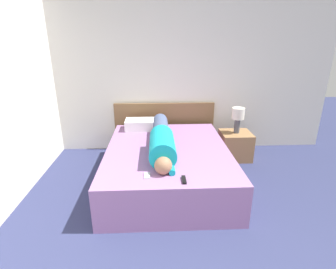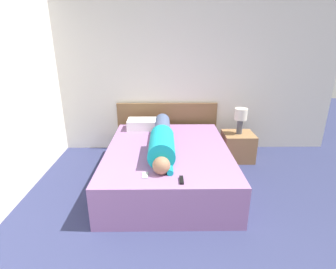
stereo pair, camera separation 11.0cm
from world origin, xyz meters
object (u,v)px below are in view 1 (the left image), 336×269
(nightstand, at_px, (235,145))
(table_lamp, at_px, (238,116))
(bed, at_px, (167,165))
(person_lying, at_px, (162,140))
(pillow_near_headboard, at_px, (144,124))
(tv_remote, at_px, (184,180))
(cell_phone, at_px, (147,176))

(nightstand, height_order, table_lamp, table_lamp)
(bed, distance_m, person_lying, 0.40)
(pillow_near_headboard, xyz_separation_m, tv_remote, (0.48, -1.69, -0.07))
(tv_remote, distance_m, cell_phone, 0.40)
(pillow_near_headboard, bearing_deg, cell_phone, -86.58)
(table_lamp, bearing_deg, tv_remote, -122.83)
(table_lamp, xyz_separation_m, cell_phone, (-1.42, -1.48, -0.22))
(nightstand, height_order, cell_phone, cell_phone)
(bed, distance_m, pillow_near_headboard, 0.94)
(tv_remote, xyz_separation_m, cell_phone, (-0.38, 0.12, -0.01))
(bed, bearing_deg, cell_phone, -108.32)
(table_lamp, distance_m, pillow_near_headboard, 1.52)
(table_lamp, relative_size, cell_phone, 3.20)
(bed, xyz_separation_m, nightstand, (1.16, 0.72, -0.03))
(table_lamp, relative_size, tv_remote, 2.78)
(pillow_near_headboard, bearing_deg, person_lying, -72.44)
(nightstand, relative_size, tv_remote, 3.26)
(nightstand, relative_size, cell_phone, 3.76)
(bed, bearing_deg, nightstand, 31.68)
(nightstand, relative_size, pillow_near_headboard, 0.83)
(nightstand, xyz_separation_m, person_lying, (-1.24, -0.76, 0.42))
(nightstand, height_order, tv_remote, tv_remote)
(tv_remote, bearing_deg, cell_phone, 163.33)
(person_lying, distance_m, cell_phone, 0.75)
(person_lying, relative_size, cell_phone, 13.20)
(table_lamp, relative_size, person_lying, 0.24)
(table_lamp, height_order, pillow_near_headboard, table_lamp)
(bed, distance_m, table_lamp, 1.45)
(tv_remote, bearing_deg, nightstand, 57.17)
(cell_phone, bearing_deg, person_lying, 76.30)
(table_lamp, bearing_deg, cell_phone, -133.67)
(nightstand, height_order, pillow_near_headboard, pillow_near_headboard)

